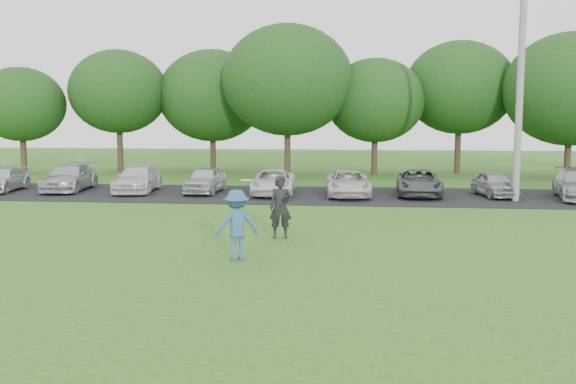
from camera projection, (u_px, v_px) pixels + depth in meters
The scene contains 7 objects.
ground at pixel (272, 263), 15.49m from camera, with size 100.00×100.00×0.00m, color #28631C.
parking_lot at pixel (311, 195), 28.31m from camera, with size 32.00×6.50×0.03m, color black.
utility_pole at pixel (520, 78), 25.73m from camera, with size 0.28×0.28×10.04m, color gray.
frisbee_player at pixel (237, 225), 15.75m from camera, with size 1.28×1.04×2.03m.
camera_bystander at pixel (281, 207), 18.47m from camera, with size 0.71×0.52×1.80m.
parked_cars at pixel (333, 182), 28.14m from camera, with size 30.99×5.14×1.26m.
tree_row at pixel (350, 91), 37.19m from camera, with size 42.39×9.85×8.64m.
Camera 1 is at (2.01, -15.04, 3.57)m, focal length 40.00 mm.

